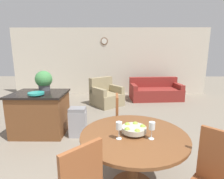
% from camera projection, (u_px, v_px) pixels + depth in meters
% --- Properties ---
extents(wall_back, '(8.00, 0.09, 2.70)m').
position_uv_depth(wall_back, '(110.00, 62.00, 7.21)').
color(wall_back, beige).
rests_on(wall_back, ground_plane).
extents(dining_table, '(1.29, 1.29, 0.75)m').
position_uv_depth(dining_table, '(133.00, 147.00, 2.14)').
color(dining_table, brown).
rests_on(dining_table, ground_plane).
extents(dining_chair_far_side, '(0.42, 0.42, 1.02)m').
position_uv_depth(dining_chair_far_side, '(123.00, 122.00, 3.01)').
color(dining_chair_far_side, brown).
rests_on(dining_chair_far_side, ground_plane).
extents(fruit_bowl, '(0.30, 0.30, 0.11)m').
position_uv_depth(fruit_bowl, '(134.00, 129.00, 2.09)').
color(fruit_bowl, '#B7B29E').
rests_on(fruit_bowl, dining_table).
extents(wine_glass_left, '(0.07, 0.07, 0.20)m').
position_uv_depth(wine_glass_left, '(119.00, 126.00, 1.95)').
color(wine_glass_left, silver).
rests_on(wine_glass_left, dining_table).
extents(wine_glass_right, '(0.07, 0.07, 0.20)m').
position_uv_depth(wine_glass_right, '(152.00, 127.00, 1.95)').
color(wine_glass_right, silver).
rests_on(wine_glass_right, dining_table).
extents(kitchen_island, '(1.10, 0.88, 0.89)m').
position_uv_depth(kitchen_island, '(41.00, 113.00, 3.74)').
color(kitchen_island, brown).
rests_on(kitchen_island, ground_plane).
extents(teal_bowl, '(0.31, 0.31, 0.06)m').
position_uv_depth(teal_bowl, '(36.00, 93.00, 3.40)').
color(teal_bowl, teal).
rests_on(teal_bowl, kitchen_island).
extents(potted_plant, '(0.36, 0.36, 0.44)m').
position_uv_depth(potted_plant, '(44.00, 80.00, 3.82)').
color(potted_plant, '#4C4C51').
rests_on(potted_plant, kitchen_island).
extents(trash_bin, '(0.34, 0.26, 0.61)m').
position_uv_depth(trash_bin, '(78.00, 122.00, 3.62)').
color(trash_bin, '#9E9EA3').
rests_on(trash_bin, ground_plane).
extents(couch, '(1.91, 1.05, 0.79)m').
position_uv_depth(couch, '(155.00, 92.00, 6.54)').
color(couch, maroon).
rests_on(couch, ground_plane).
extents(armchair, '(1.20, 1.20, 0.90)m').
position_uv_depth(armchair, '(106.00, 96.00, 5.81)').
color(armchair, '#998966').
rests_on(armchair, ground_plane).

